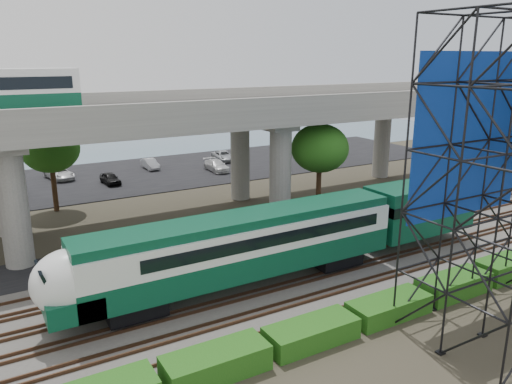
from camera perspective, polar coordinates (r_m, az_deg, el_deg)
ground at (r=27.61m, az=-0.83°, el=-13.26°), size 140.00×140.00×0.00m
ballast_bed at (r=29.13m, az=-2.79°, el=-11.45°), size 90.00×12.00×0.20m
service_road at (r=36.28m, az=-9.01°, el=-6.18°), size 90.00×5.00×0.08m
parking_lot at (r=57.95m, az=-17.50°, el=1.42°), size 90.00×18.00×0.08m
harbor_water at (r=79.19m, az=-21.12°, el=4.65°), size 140.00×40.00×0.03m
rail_tracks at (r=29.04m, az=-2.80°, el=-11.13°), size 90.00×9.52×0.16m
commuter_train at (r=29.38m, az=2.35°, el=-5.28°), size 29.30×3.06×4.30m
overpass at (r=39.11m, az=-13.56°, el=7.53°), size 80.00×12.00×12.40m
hedge_strip at (r=24.67m, az=6.37°, el=-15.61°), size 34.60×1.80×1.20m
trees at (r=38.79m, az=-18.87°, el=3.11°), size 40.94×16.94×7.69m
suv at (r=35.16m, az=-15.28°, el=-6.01°), size 5.24×3.18×1.36m
parked_cars at (r=57.60m, az=-16.98°, el=2.07°), size 38.31×9.83×1.31m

